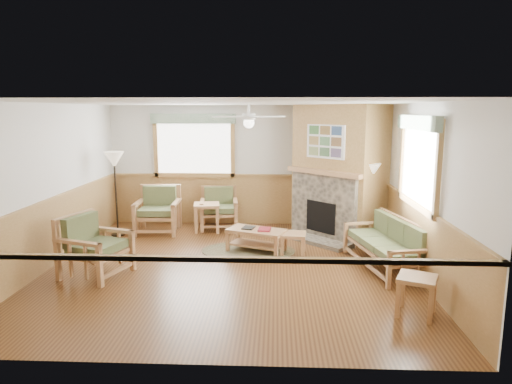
{
  "coord_description": "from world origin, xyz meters",
  "views": [
    {
      "loc": [
        0.75,
        -7.28,
        2.58
      ],
      "look_at": [
        0.4,
        0.7,
        1.15
      ],
      "focal_mm": 32.0,
      "sensor_mm": 36.0,
      "label": 1
    }
  ],
  "objects_px": {
    "sofa": "(384,244)",
    "floor_lamp_left": "(116,194)",
    "armchair_back_left": "(158,210)",
    "armchair_left": "(96,246)",
    "end_table_sofa": "(416,296)",
    "floor_lamp_right": "(369,205)",
    "end_table_chairs": "(207,217)",
    "armchair_back_right": "(219,208)",
    "footstool": "(293,243)",
    "coffee_table": "(256,240)"
  },
  "relations": [
    {
      "from": "sofa",
      "to": "armchair_left",
      "type": "distance_m",
      "value": 4.66
    },
    {
      "from": "floor_lamp_left",
      "to": "floor_lamp_right",
      "type": "relative_size",
      "value": 1.1
    },
    {
      "from": "floor_lamp_right",
      "to": "coffee_table",
      "type": "bearing_deg",
      "value": -166.98
    },
    {
      "from": "end_table_sofa",
      "to": "footstool",
      "type": "distance_m",
      "value": 2.88
    },
    {
      "from": "footstool",
      "to": "floor_lamp_left",
      "type": "relative_size",
      "value": 0.25
    },
    {
      "from": "footstool",
      "to": "armchair_back_right",
      "type": "bearing_deg",
      "value": 131.3
    },
    {
      "from": "sofa",
      "to": "end_table_sofa",
      "type": "bearing_deg",
      "value": -12.59
    },
    {
      "from": "sofa",
      "to": "armchair_back_left",
      "type": "bearing_deg",
      "value": -127.93
    },
    {
      "from": "armchair_back_right",
      "to": "floor_lamp_left",
      "type": "bearing_deg",
      "value": -167.89
    },
    {
      "from": "sofa",
      "to": "armchair_back_right",
      "type": "bearing_deg",
      "value": -141.89
    },
    {
      "from": "armchair_left",
      "to": "footstool",
      "type": "relative_size",
      "value": 2.17
    },
    {
      "from": "floor_lamp_right",
      "to": "armchair_back_right",
      "type": "bearing_deg",
      "value": 158.84
    },
    {
      "from": "coffee_table",
      "to": "floor_lamp_right",
      "type": "height_order",
      "value": "floor_lamp_right"
    },
    {
      "from": "end_table_chairs",
      "to": "floor_lamp_left",
      "type": "height_order",
      "value": "floor_lamp_left"
    },
    {
      "from": "armchair_left",
      "to": "footstool",
      "type": "distance_m",
      "value": 3.4
    },
    {
      "from": "armchair_left",
      "to": "end_table_sofa",
      "type": "distance_m",
      "value": 4.79
    },
    {
      "from": "armchair_back_left",
      "to": "end_table_sofa",
      "type": "xyz_separation_m",
      "value": [
        4.31,
        -3.81,
        -0.23
      ]
    },
    {
      "from": "coffee_table",
      "to": "footstool",
      "type": "xyz_separation_m",
      "value": [
        0.68,
        -0.12,
        -0.02
      ]
    },
    {
      "from": "sofa",
      "to": "end_table_chairs",
      "type": "height_order",
      "value": "sofa"
    },
    {
      "from": "armchair_back_left",
      "to": "floor_lamp_left",
      "type": "distance_m",
      "value": 0.92
    },
    {
      "from": "armchair_back_left",
      "to": "end_table_sofa",
      "type": "relative_size",
      "value": 1.9
    },
    {
      "from": "sofa",
      "to": "coffee_table",
      "type": "distance_m",
      "value": 2.31
    },
    {
      "from": "armchair_left",
      "to": "floor_lamp_left",
      "type": "distance_m",
      "value": 2.42
    },
    {
      "from": "armchair_back_left",
      "to": "armchair_left",
      "type": "height_order",
      "value": "armchair_back_left"
    },
    {
      "from": "end_table_sofa",
      "to": "floor_lamp_right",
      "type": "height_order",
      "value": "floor_lamp_right"
    },
    {
      "from": "sofa",
      "to": "armchair_left",
      "type": "relative_size",
      "value": 1.85
    },
    {
      "from": "footstool",
      "to": "sofa",
      "type": "bearing_deg",
      "value": -25.44
    },
    {
      "from": "armchair_left",
      "to": "armchair_back_right",
      "type": "bearing_deg",
      "value": -8.77
    },
    {
      "from": "end_table_sofa",
      "to": "floor_lamp_right",
      "type": "xyz_separation_m",
      "value": [
        0.0,
        3.09,
        0.54
      ]
    },
    {
      "from": "footstool",
      "to": "armchair_left",
      "type": "bearing_deg",
      "value": -158.41
    },
    {
      "from": "armchair_left",
      "to": "end_table_sofa",
      "type": "bearing_deg",
      "value": -86.31
    },
    {
      "from": "end_table_sofa",
      "to": "footstool",
      "type": "height_order",
      "value": "end_table_sofa"
    },
    {
      "from": "footstool",
      "to": "coffee_table",
      "type": "bearing_deg",
      "value": 170.02
    },
    {
      "from": "floor_lamp_left",
      "to": "sofa",
      "type": "bearing_deg",
      "value": -19.38
    },
    {
      "from": "sofa",
      "to": "floor_lamp_left",
      "type": "height_order",
      "value": "floor_lamp_left"
    },
    {
      "from": "armchair_left",
      "to": "end_table_chairs",
      "type": "bearing_deg",
      "value": -7.35
    },
    {
      "from": "coffee_table",
      "to": "end_table_sofa",
      "type": "bearing_deg",
      "value": -28.46
    },
    {
      "from": "sofa",
      "to": "end_table_sofa",
      "type": "xyz_separation_m",
      "value": [
        0.0,
        -1.77,
        -0.15
      ]
    },
    {
      "from": "armchair_left",
      "to": "end_table_sofa",
      "type": "relative_size",
      "value": 1.87
    },
    {
      "from": "armchair_left",
      "to": "end_table_chairs",
      "type": "xyz_separation_m",
      "value": [
        1.34,
        2.76,
        -0.18
      ]
    },
    {
      "from": "sofa",
      "to": "footstool",
      "type": "xyz_separation_m",
      "value": [
        -1.47,
        0.7,
        -0.22
      ]
    },
    {
      "from": "armchair_back_left",
      "to": "floor_lamp_left",
      "type": "height_order",
      "value": "floor_lamp_left"
    },
    {
      "from": "sofa",
      "to": "armchair_back_left",
      "type": "relative_size",
      "value": 1.83
    },
    {
      "from": "armchair_back_left",
      "to": "footstool",
      "type": "xyz_separation_m",
      "value": [
        2.83,
        -1.34,
        -0.3
      ]
    },
    {
      "from": "coffee_table",
      "to": "footstool",
      "type": "distance_m",
      "value": 0.69
    },
    {
      "from": "end_table_chairs",
      "to": "floor_lamp_right",
      "type": "distance_m",
      "value": 3.44
    },
    {
      "from": "coffee_table",
      "to": "end_table_sofa",
      "type": "xyz_separation_m",
      "value": [
        2.15,
        -2.59,
        0.05
      ]
    },
    {
      "from": "sofa",
      "to": "armchair_left",
      "type": "bearing_deg",
      "value": -95.86
    },
    {
      "from": "armchair_back_right",
      "to": "floor_lamp_left",
      "type": "distance_m",
      "value": 2.21
    },
    {
      "from": "end_table_chairs",
      "to": "floor_lamp_right",
      "type": "relative_size",
      "value": 0.38
    }
  ]
}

